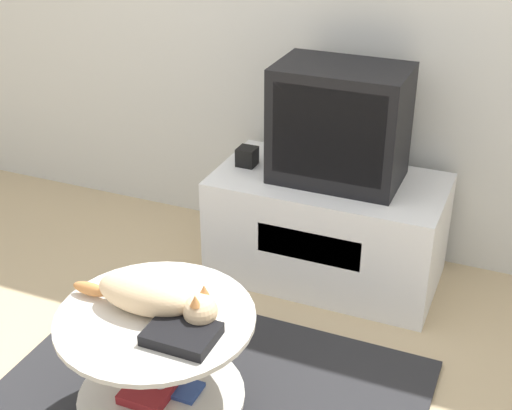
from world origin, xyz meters
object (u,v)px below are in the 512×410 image
Objects in this scene: tv at (340,124)px; dvd_box at (182,333)px; cat at (153,296)px; speaker at (247,157)px.

dvd_box is at bearing -95.28° from tv.
tv reaches higher than cat.
tv is at bearing 84.72° from dvd_box.
speaker is 0.16× the size of cat.
tv is 1.24m from cat.
speaker is at bearing 104.28° from dvd_box.
dvd_box is 0.18m from cat.
speaker is 1.29m from dvd_box.
tv is 0.49m from speaker.
speaker is 0.39× the size of dvd_box.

